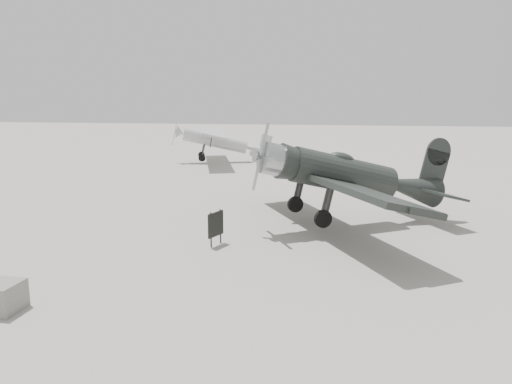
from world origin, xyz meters
TOP-DOWN VIEW (x-y plane):
  - ground at (0.00, 0.00)m, footprint 160.00×160.00m
  - lowwing_monoplane at (5.34, 1.64)m, footprint 9.64×11.82m
  - highwing_monoplane at (-5.16, 21.21)m, footprint 8.12×11.29m
  - sign_board at (0.49, -2.00)m, footprint 0.37×0.86m

SIDE VIEW (x-z plane):
  - ground at x=0.00m, z-range 0.00..0.00m
  - sign_board at x=0.49m, z-range 0.13..1.42m
  - highwing_monoplane at x=-5.16m, z-range 0.40..3.62m
  - lowwing_monoplane at x=5.34m, z-range 0.12..4.10m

